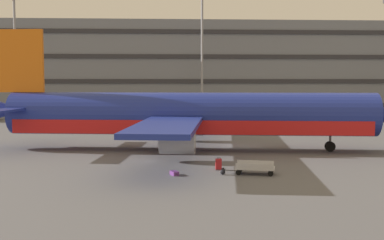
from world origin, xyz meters
name	(u,v)px	position (x,y,z in m)	size (l,w,h in m)	color
ground_plane	(241,147)	(0.00, 0.00, 0.00)	(600.00, 600.00, 0.00)	#5B5B60
terminal_structure	(204,70)	(0.00, 44.00, 8.22)	(124.22, 16.00, 16.44)	slate
airliner	(186,116)	(-5.25, -1.33, 3.08)	(38.74, 31.37, 10.85)	navy
light_mast_far_left	(15,48)	(-30.25, 31.65, 11.33)	(1.80, 0.50, 19.35)	gray
light_mast_left	(202,30)	(-1.33, 31.65, 14.15)	(1.80, 0.50, 24.84)	gray
suitcase_large	(219,164)	(-3.35, -11.07, 0.42)	(0.43, 0.29, 0.88)	#B21E23
suitcase_navy	(174,173)	(-6.45, -12.76, 0.14)	(0.63, 0.79, 0.27)	#72388C
backpack_orange	(223,171)	(-3.26, -12.82, 0.23)	(0.35, 0.38, 0.52)	black
baggage_cart	(255,168)	(-1.09, -12.70, 0.43)	(3.37, 1.88, 0.82)	#B7B7BC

